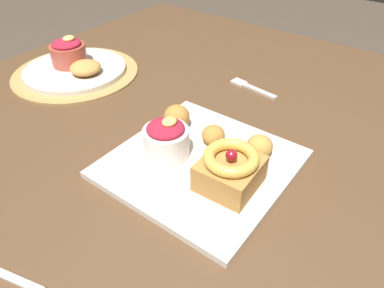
{
  "coord_description": "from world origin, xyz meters",
  "views": [
    {
      "loc": [
        -0.45,
        -0.4,
        1.14
      ],
      "look_at": [
        -0.06,
        -0.11,
        0.77
      ],
      "focal_mm": 33.15,
      "sensor_mm": 36.0,
      "label": 1
    }
  ],
  "objects": [
    {
      "name": "front_plate",
      "position": [
        -0.06,
        -0.13,
        0.74
      ],
      "size": [
        0.29,
        0.29,
        0.01
      ],
      "primitive_type": "cube",
      "color": "silver",
      "rests_on": "dining_table"
    },
    {
      "name": "back_plate",
      "position": [
        0.04,
        0.33,
        0.74
      ],
      "size": [
        0.25,
        0.25,
        0.01
      ],
      "primitive_type": "cylinder",
      "color": "silver",
      "rests_on": "woven_placemat"
    },
    {
      "name": "cake_slice",
      "position": [
        -0.08,
        -0.2,
        0.77
      ],
      "size": [
        0.1,
        0.09,
        0.07
      ],
      "rotation": [
        0.0,
        0.0,
        0.05
      ],
      "color": "#B77F3D",
      "rests_on": "front_plate"
    },
    {
      "name": "fritter_back",
      "position": [
        0.01,
        -0.2,
        0.76
      ],
      "size": [
        0.05,
        0.05,
        0.04
      ],
      "primitive_type": "ellipsoid",
      "color": "gold",
      "rests_on": "front_plate"
    },
    {
      "name": "fork",
      "position": [
        0.24,
        -0.06,
        0.73
      ],
      "size": [
        0.04,
        0.13,
        0.0
      ],
      "rotation": [
        0.0,
        0.0,
        1.43
      ],
      "color": "silver",
      "rests_on": "dining_table"
    },
    {
      "name": "fritter_front",
      "position": [
        -0.01,
        -0.12,
        0.76
      ],
      "size": [
        0.04,
        0.04,
        0.04
      ],
      "primitive_type": "ellipsoid",
      "color": "#BC7F38",
      "rests_on": "front_plate"
    },
    {
      "name": "back_pastry",
      "position": [
        0.03,
        0.28,
        0.76
      ],
      "size": [
        0.07,
        0.07,
        0.03
      ],
      "primitive_type": "ellipsoid",
      "color": "#C68E47",
      "rests_on": "back_plate"
    },
    {
      "name": "berry_ramekin",
      "position": [
        -0.08,
        -0.07,
        0.78
      ],
      "size": [
        0.08,
        0.08,
        0.08
      ],
      "color": "white",
      "rests_on": "front_plate"
    },
    {
      "name": "back_ramekin",
      "position": [
        0.04,
        0.36,
        0.78
      ],
      "size": [
        0.09,
        0.09,
        0.07
      ],
      "color": "#B24C3D",
      "rests_on": "back_plate"
    },
    {
      "name": "fritter_middle",
      "position": [
        -0.01,
        -0.03,
        0.77
      ],
      "size": [
        0.05,
        0.05,
        0.05
      ],
      "primitive_type": "ellipsoid",
      "color": "#BC7F38",
      "rests_on": "front_plate"
    },
    {
      "name": "woven_placemat",
      "position": [
        0.04,
        0.33,
        0.73
      ],
      "size": [
        0.32,
        0.32,
        0.0
      ],
      "primitive_type": "cylinder",
      "color": "#AD894C",
      "rests_on": "dining_table"
    },
    {
      "name": "dining_table",
      "position": [
        0.0,
        0.0,
        0.64
      ],
      "size": [
        1.27,
        1.12,
        0.73
      ],
      "color": "brown",
      "rests_on": "ground_plane"
    }
  ]
}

